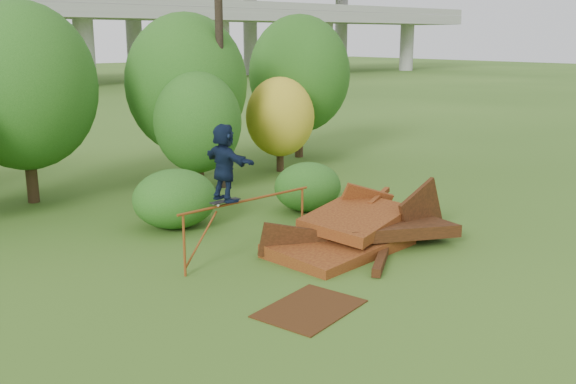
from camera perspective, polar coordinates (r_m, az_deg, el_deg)
ground at (r=15.51m, az=7.05°, el=-6.66°), size 240.00×240.00×0.00m
scrap_pile at (r=16.94m, az=6.47°, el=-3.47°), size 5.63×3.57×1.93m
grind_rail at (r=15.72m, az=-3.62°, el=-1.76°), size 4.03×0.30×1.51m
skateboard at (r=15.22m, az=-5.60°, el=-0.81°), size 0.79×0.25×0.08m
skater at (r=15.01m, az=-5.68°, el=2.63°), size 0.61×1.72×1.83m
flat_plate at (r=13.15m, az=1.96°, el=-10.31°), size 2.39×1.95×0.03m
tree_1 at (r=22.35m, az=-22.49°, el=8.67°), size 4.68×4.68×6.51m
tree_2 at (r=22.24m, az=-8.02°, el=6.13°), size 3.00×3.00×4.23m
tree_3 at (r=24.31m, az=-9.01°, el=9.46°), size 4.50×4.50×6.25m
tree_4 at (r=25.88m, az=-0.72°, el=6.69°), size 2.77×2.77×3.82m
tree_5 at (r=28.94m, az=1.01°, el=10.43°), size 4.51×4.51×6.33m
shrub_left at (r=18.61m, az=-10.02°, el=-0.58°), size 2.45×2.26×1.69m
shrub_right at (r=20.13m, az=1.77°, el=0.47°), size 2.18×1.99×1.54m
utility_pole at (r=22.93m, az=-6.15°, el=14.32°), size 1.40×0.28×11.16m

